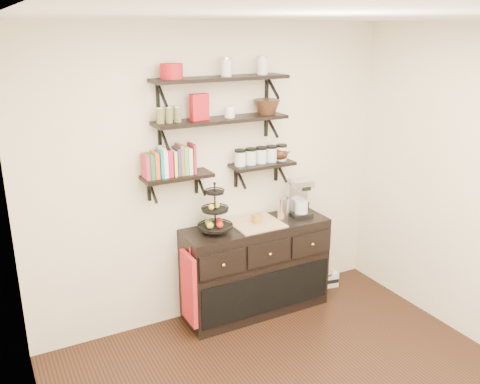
# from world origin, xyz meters

# --- Properties ---
(ceiling) EXTENTS (3.50, 3.50, 0.02)m
(ceiling) POSITION_xyz_m (0.00, 0.00, 2.70)
(ceiling) COLOR white
(ceiling) RESTS_ON back_wall
(back_wall) EXTENTS (3.50, 0.02, 2.70)m
(back_wall) POSITION_xyz_m (0.00, 1.75, 1.35)
(back_wall) COLOR white
(back_wall) RESTS_ON ground
(left_wall) EXTENTS (0.02, 3.50, 2.70)m
(left_wall) POSITION_xyz_m (-1.75, 0.00, 1.35)
(left_wall) COLOR white
(left_wall) RESTS_ON ground
(shelf_top) EXTENTS (1.20, 0.27, 0.23)m
(shelf_top) POSITION_xyz_m (0.00, 1.62, 2.23)
(shelf_top) COLOR black
(shelf_top) RESTS_ON back_wall
(shelf_mid) EXTENTS (1.20, 0.27, 0.23)m
(shelf_mid) POSITION_xyz_m (0.00, 1.62, 1.88)
(shelf_mid) COLOR black
(shelf_mid) RESTS_ON back_wall
(shelf_low_left) EXTENTS (0.60, 0.25, 0.23)m
(shelf_low_left) POSITION_xyz_m (-0.42, 1.63, 1.43)
(shelf_low_left) COLOR black
(shelf_low_left) RESTS_ON back_wall
(shelf_low_right) EXTENTS (0.60, 0.25, 0.23)m
(shelf_low_right) POSITION_xyz_m (0.42, 1.63, 1.43)
(shelf_low_right) COLOR black
(shelf_low_right) RESTS_ON back_wall
(cookbooks) EXTENTS (0.43, 0.15, 0.26)m
(cookbooks) POSITION_xyz_m (-0.47, 1.63, 1.57)
(cookbooks) COLOR #B42A41
(cookbooks) RESTS_ON shelf_low_left
(glass_canisters) EXTENTS (0.54, 0.10, 0.13)m
(glass_canisters) POSITION_xyz_m (0.41, 1.63, 1.51)
(glass_canisters) COLOR silver
(glass_canisters) RESTS_ON shelf_low_right
(sideboard) EXTENTS (1.40, 0.50, 0.92)m
(sideboard) POSITION_xyz_m (0.30, 1.51, 0.45)
(sideboard) COLOR black
(sideboard) RESTS_ON floor
(fruit_stand) EXTENTS (0.31, 0.31, 0.45)m
(fruit_stand) POSITION_xyz_m (-0.12, 1.52, 1.05)
(fruit_stand) COLOR black
(fruit_stand) RESTS_ON sideboard
(candle) EXTENTS (0.08, 0.08, 0.08)m
(candle) POSITION_xyz_m (0.30, 1.51, 0.96)
(candle) COLOR #A66E26
(candle) RESTS_ON sideboard
(coffee_maker) EXTENTS (0.22, 0.22, 0.36)m
(coffee_maker) POSITION_xyz_m (0.79, 1.54, 1.07)
(coffee_maker) COLOR black
(coffee_maker) RESTS_ON sideboard
(thermal_carafe) EXTENTS (0.11, 0.11, 0.22)m
(thermal_carafe) POSITION_xyz_m (0.58, 1.49, 1.01)
(thermal_carafe) COLOR silver
(thermal_carafe) RESTS_ON sideboard
(apron) EXTENTS (0.04, 0.28, 0.65)m
(apron) POSITION_xyz_m (-0.43, 1.41, 0.47)
(apron) COLOR #A11E11
(apron) RESTS_ON sideboard
(radio) EXTENTS (0.31, 0.23, 0.18)m
(radio) POSITION_xyz_m (1.18, 1.59, 0.09)
(radio) COLOR silver
(radio) RESTS_ON floor
(recipe_box) EXTENTS (0.17, 0.08, 0.22)m
(recipe_box) POSITION_xyz_m (-0.20, 1.61, 2.01)
(recipe_box) COLOR #B1141C
(recipe_box) RESTS_ON shelf_mid
(walnut_bowl) EXTENTS (0.24, 0.24, 0.13)m
(walnut_bowl) POSITION_xyz_m (0.45, 1.61, 1.96)
(walnut_bowl) COLOR black
(walnut_bowl) RESTS_ON shelf_mid
(ramekins) EXTENTS (0.09, 0.09, 0.10)m
(ramekins) POSITION_xyz_m (0.08, 1.61, 1.95)
(ramekins) COLOR white
(ramekins) RESTS_ON shelf_mid
(teapot) EXTENTS (0.21, 0.18, 0.14)m
(teapot) POSITION_xyz_m (0.62, 1.63, 1.52)
(teapot) COLOR black
(teapot) RESTS_ON shelf_low_right
(red_pot) EXTENTS (0.18, 0.18, 0.12)m
(red_pot) POSITION_xyz_m (-0.44, 1.61, 2.31)
(red_pot) COLOR #B1141C
(red_pot) RESTS_ON shelf_top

